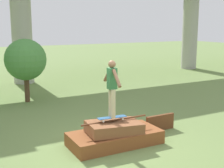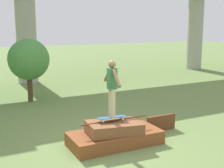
# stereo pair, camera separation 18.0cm
# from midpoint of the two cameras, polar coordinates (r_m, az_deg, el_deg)

# --- Properties ---
(ground_plane) EXTENTS (80.00, 80.00, 0.00)m
(ground_plane) POSITION_cam_midpoint_polar(r_m,az_deg,el_deg) (8.70, -0.07, -10.96)
(ground_plane) COLOR olive
(scrap_pile) EXTENTS (2.52, 1.21, 0.71)m
(scrap_pile) POSITION_cam_midpoint_polar(r_m,az_deg,el_deg) (8.58, -0.11, -9.36)
(scrap_pile) COLOR brown
(scrap_pile) RESTS_ON ground_plane
(scrap_plank_loose) EXTENTS (1.00, 0.09, 0.49)m
(scrap_plank_loose) POSITION_cam_midpoint_polar(r_m,az_deg,el_deg) (9.80, 8.26, -7.00)
(scrap_plank_loose) COLOR brown
(scrap_plank_loose) RESTS_ON ground_plane
(skateboard) EXTENTS (0.82, 0.27, 0.09)m
(skateboard) POSITION_cam_midpoint_polar(r_m,az_deg,el_deg) (8.36, -0.62, -6.16)
(skateboard) COLOR #23517F
(skateboard) RESTS_ON scrap_pile
(skater) EXTENTS (0.24, 1.06, 1.52)m
(skater) POSITION_cam_midpoint_polar(r_m,az_deg,el_deg) (8.15, -0.63, -0.22)
(skater) COLOR #C6B78E
(skater) RESTS_ON skateboard
(tree_behind_right) EXTENTS (1.72, 1.72, 2.65)m
(tree_behind_right) POSITION_cam_midpoint_polar(r_m,az_deg,el_deg) (13.46, -15.91, 4.26)
(tree_behind_right) COLOR #4C3823
(tree_behind_right) RESTS_ON ground_plane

